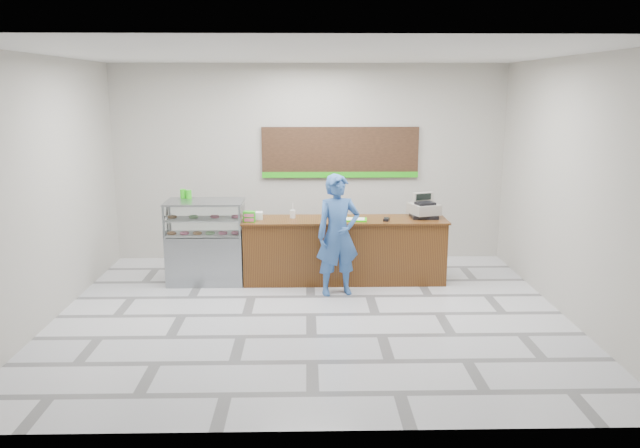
{
  "coord_description": "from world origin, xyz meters",
  "views": [
    {
      "loc": [
        -0.05,
        -8.17,
        3.07
      ],
      "look_at": [
        0.14,
        0.9,
        1.09
      ],
      "focal_mm": 35.0,
      "sensor_mm": 36.0,
      "label": 1
    }
  ],
  "objects_px": {
    "cash_register": "(424,209)",
    "serving_tray": "(354,220)",
    "display_case": "(206,241)",
    "sales_counter": "(344,250)",
    "customer": "(338,235)"
  },
  "relations": [
    {
      "from": "serving_tray",
      "to": "customer",
      "type": "relative_size",
      "value": 0.23
    },
    {
      "from": "customer",
      "to": "cash_register",
      "type": "bearing_deg",
      "value": 13.3
    },
    {
      "from": "customer",
      "to": "serving_tray",
      "type": "bearing_deg",
      "value": 48.48
    },
    {
      "from": "serving_tray",
      "to": "sales_counter",
      "type": "bearing_deg",
      "value": 150.27
    },
    {
      "from": "sales_counter",
      "to": "customer",
      "type": "height_order",
      "value": "customer"
    },
    {
      "from": "display_case",
      "to": "serving_tray",
      "type": "bearing_deg",
      "value": -2.48
    },
    {
      "from": "serving_tray",
      "to": "customer",
      "type": "height_order",
      "value": "customer"
    },
    {
      "from": "display_case",
      "to": "customer",
      "type": "xyz_separation_m",
      "value": [
        2.08,
        -0.64,
        0.24
      ]
    },
    {
      "from": "cash_register",
      "to": "serving_tray",
      "type": "xyz_separation_m",
      "value": [
        -1.14,
        -0.19,
        -0.13
      ]
    },
    {
      "from": "cash_register",
      "to": "customer",
      "type": "relative_size",
      "value": 0.29
    },
    {
      "from": "display_case",
      "to": "cash_register",
      "type": "bearing_deg",
      "value": 1.51
    },
    {
      "from": "cash_register",
      "to": "serving_tray",
      "type": "relative_size",
      "value": 1.26
    },
    {
      "from": "sales_counter",
      "to": "serving_tray",
      "type": "bearing_deg",
      "value": -35.49
    },
    {
      "from": "sales_counter",
      "to": "serving_tray",
      "type": "height_order",
      "value": "serving_tray"
    },
    {
      "from": "cash_register",
      "to": "customer",
      "type": "height_order",
      "value": "customer"
    }
  ]
}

